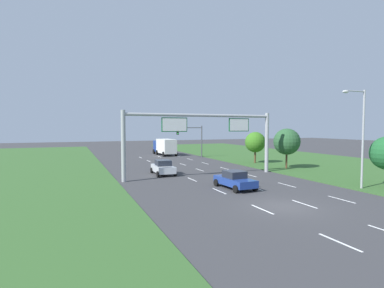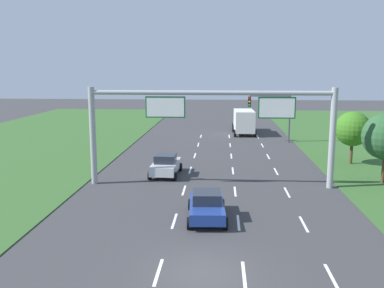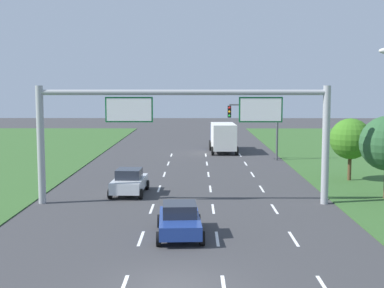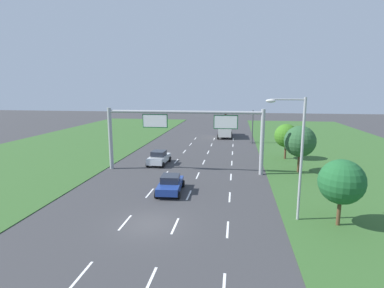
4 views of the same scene
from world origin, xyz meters
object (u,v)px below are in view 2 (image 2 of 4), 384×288
(traffic_light_mast, at_px, (272,108))
(roadside_tree_far, at_px, (353,129))
(sign_gantry, at_px, (212,118))
(car_near_red, at_px, (166,165))
(car_lead_silver, at_px, (207,206))
(box_truck, at_px, (243,121))

(traffic_light_mast, distance_m, roadside_tree_far, 12.39)
(sign_gantry, xyz_separation_m, roadside_tree_far, (11.99, 7.78, -1.75))
(car_near_red, height_order, roadside_tree_far, roadside_tree_far)
(car_lead_silver, bearing_deg, box_truck, 80.47)
(box_truck, relative_size, traffic_light_mast, 1.35)
(traffic_light_mast, bearing_deg, car_near_red, -122.05)
(car_near_red, relative_size, traffic_light_mast, 0.76)
(sign_gantry, bearing_deg, traffic_light_mast, 71.33)
(car_near_red, xyz_separation_m, sign_gantry, (3.65, -2.82, 4.06))
(box_truck, height_order, traffic_light_mast, traffic_light_mast)
(box_truck, xyz_separation_m, roadside_tree_far, (8.49, -17.63, 1.45))
(car_near_red, xyz_separation_m, car_lead_silver, (3.56, -9.71, -0.05))
(car_lead_silver, relative_size, box_truck, 0.57)
(box_truck, bearing_deg, car_lead_silver, -97.82)
(car_lead_silver, height_order, sign_gantry, sign_gantry)
(box_truck, relative_size, roadside_tree_far, 1.63)
(traffic_light_mast, bearing_deg, car_lead_silver, -104.07)
(box_truck, relative_size, sign_gantry, 0.44)
(car_near_red, distance_m, roadside_tree_far, 16.57)
(sign_gantry, bearing_deg, car_near_red, 142.34)
(box_truck, xyz_separation_m, sign_gantry, (-3.50, -25.40, 3.20))
(car_lead_silver, xyz_separation_m, traffic_light_mast, (6.44, 25.68, 3.11))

